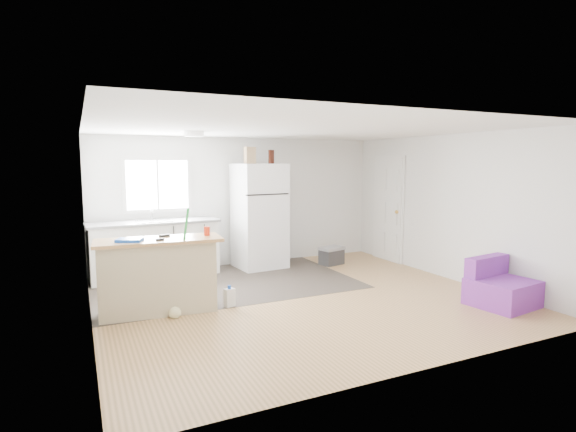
{
  "coord_description": "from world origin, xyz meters",
  "views": [
    {
      "loc": [
        -2.84,
        -5.58,
        1.93
      ],
      "look_at": [
        0.13,
        0.7,
        1.11
      ],
      "focal_mm": 28.0,
      "sensor_mm": 36.0,
      "label": 1
    }
  ],
  "objects_px": {
    "blue_tray": "(130,240)",
    "bottle_right": "(272,157)",
    "cardboard_box": "(250,155)",
    "cleaner_jug": "(229,297)",
    "kitchen_cabinets": "(155,248)",
    "bottle_left": "(270,157)",
    "refrigerator": "(259,216)",
    "cooler": "(331,255)",
    "mop": "(177,299)",
    "purple_seat": "(500,288)",
    "red_cup": "(207,231)",
    "peninsula": "(158,275)"
  },
  "relations": [
    {
      "from": "purple_seat",
      "to": "red_cup",
      "type": "height_order",
      "value": "red_cup"
    },
    {
      "from": "purple_seat",
      "to": "mop",
      "type": "relative_size",
      "value": 0.62
    },
    {
      "from": "peninsula",
      "to": "blue_tray",
      "type": "bearing_deg",
      "value": -166.43
    },
    {
      "from": "cooler",
      "to": "cardboard_box",
      "type": "relative_size",
      "value": 1.69
    },
    {
      "from": "bottle_left",
      "to": "purple_seat",
      "type": "bearing_deg",
      "value": -60.86
    },
    {
      "from": "mop",
      "to": "purple_seat",
      "type": "bearing_deg",
      "value": -41.99
    },
    {
      "from": "kitchen_cabinets",
      "to": "bottle_left",
      "type": "distance_m",
      "value": 2.59
    },
    {
      "from": "cooler",
      "to": "mop",
      "type": "bearing_deg",
      "value": -166.12
    },
    {
      "from": "blue_tray",
      "to": "peninsula",
      "type": "bearing_deg",
      "value": 9.28
    },
    {
      "from": "red_cup",
      "to": "cardboard_box",
      "type": "height_order",
      "value": "cardboard_box"
    },
    {
      "from": "kitchen_cabinets",
      "to": "cooler",
      "type": "distance_m",
      "value": 3.24
    },
    {
      "from": "peninsula",
      "to": "cooler",
      "type": "distance_m",
      "value": 3.75
    },
    {
      "from": "kitchen_cabinets",
      "to": "cardboard_box",
      "type": "height_order",
      "value": "cardboard_box"
    },
    {
      "from": "cooler",
      "to": "cleaner_jug",
      "type": "distance_m",
      "value": 3.02
    },
    {
      "from": "kitchen_cabinets",
      "to": "refrigerator",
      "type": "height_order",
      "value": "refrigerator"
    },
    {
      "from": "cleaner_jug",
      "to": "kitchen_cabinets",
      "type": "bearing_deg",
      "value": 92.23
    },
    {
      "from": "peninsula",
      "to": "cleaner_jug",
      "type": "xyz_separation_m",
      "value": [
        0.9,
        -0.18,
        -0.36
      ]
    },
    {
      "from": "purple_seat",
      "to": "blue_tray",
      "type": "xyz_separation_m",
      "value": [
        -4.59,
        1.62,
        0.75
      ]
    },
    {
      "from": "cooler",
      "to": "blue_tray",
      "type": "relative_size",
      "value": 1.69
    },
    {
      "from": "red_cup",
      "to": "blue_tray",
      "type": "relative_size",
      "value": 0.4
    },
    {
      "from": "cardboard_box",
      "to": "bottle_left",
      "type": "bearing_deg",
      "value": -7.42
    },
    {
      "from": "refrigerator",
      "to": "red_cup",
      "type": "distance_m",
      "value": 2.37
    },
    {
      "from": "peninsula",
      "to": "blue_tray",
      "type": "distance_m",
      "value": 0.6
    },
    {
      "from": "kitchen_cabinets",
      "to": "cardboard_box",
      "type": "relative_size",
      "value": 7.24
    },
    {
      "from": "bottle_left",
      "to": "refrigerator",
      "type": "bearing_deg",
      "value": 160.37
    },
    {
      "from": "kitchen_cabinets",
      "to": "refrigerator",
      "type": "relative_size",
      "value": 1.13
    },
    {
      "from": "purple_seat",
      "to": "cleaner_jug",
      "type": "relative_size",
      "value": 2.91
    },
    {
      "from": "cardboard_box",
      "to": "bottle_right",
      "type": "bearing_deg",
      "value": 2.26
    },
    {
      "from": "bottle_left",
      "to": "red_cup",
      "type": "bearing_deg",
      "value": -133.42
    },
    {
      "from": "purple_seat",
      "to": "bottle_right",
      "type": "xyz_separation_m",
      "value": [
        -1.86,
        3.52,
        1.81
      ]
    },
    {
      "from": "refrigerator",
      "to": "purple_seat",
      "type": "distance_m",
      "value": 4.17
    },
    {
      "from": "mop",
      "to": "cardboard_box",
      "type": "distance_m",
      "value": 3.31
    },
    {
      "from": "bottle_left",
      "to": "bottle_right",
      "type": "relative_size",
      "value": 1.0
    },
    {
      "from": "bottle_right",
      "to": "cleaner_jug",
      "type": "bearing_deg",
      "value": -126.7
    },
    {
      "from": "refrigerator",
      "to": "cooler",
      "type": "distance_m",
      "value": 1.58
    },
    {
      "from": "kitchen_cabinets",
      "to": "cooler",
      "type": "xyz_separation_m",
      "value": [
        3.19,
        -0.49,
        -0.31
      ]
    },
    {
      "from": "kitchen_cabinets",
      "to": "refrigerator",
      "type": "bearing_deg",
      "value": -5.33
    },
    {
      "from": "refrigerator",
      "to": "mop",
      "type": "height_order",
      "value": "refrigerator"
    },
    {
      "from": "blue_tray",
      "to": "bottle_right",
      "type": "height_order",
      "value": "bottle_right"
    },
    {
      "from": "cleaner_jug",
      "to": "cardboard_box",
      "type": "bearing_deg",
      "value": 47.49
    },
    {
      "from": "cardboard_box",
      "to": "cleaner_jug",
      "type": "bearing_deg",
      "value": -117.91
    },
    {
      "from": "refrigerator",
      "to": "bottle_left",
      "type": "height_order",
      "value": "bottle_left"
    },
    {
      "from": "purple_seat",
      "to": "cleaner_jug",
      "type": "bearing_deg",
      "value": 148.58
    },
    {
      "from": "cleaner_jug",
      "to": "mop",
      "type": "xyz_separation_m",
      "value": [
        -0.72,
        -0.1,
        0.1
      ]
    },
    {
      "from": "bottle_right",
      "to": "bottle_left",
      "type": "bearing_deg",
      "value": -135.7
    },
    {
      "from": "bottle_left",
      "to": "blue_tray",
      "type": "bearing_deg",
      "value": -145.6
    },
    {
      "from": "refrigerator",
      "to": "blue_tray",
      "type": "xyz_separation_m",
      "value": [
        -2.47,
        -1.9,
        0.03
      ]
    },
    {
      "from": "mop",
      "to": "kitchen_cabinets",
      "type": "bearing_deg",
      "value": 64.65
    },
    {
      "from": "cooler",
      "to": "bottle_left",
      "type": "bearing_deg",
      "value": 149.28
    },
    {
      "from": "mop",
      "to": "cooler",
      "type": "bearing_deg",
      "value": 4.49
    }
  ]
}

